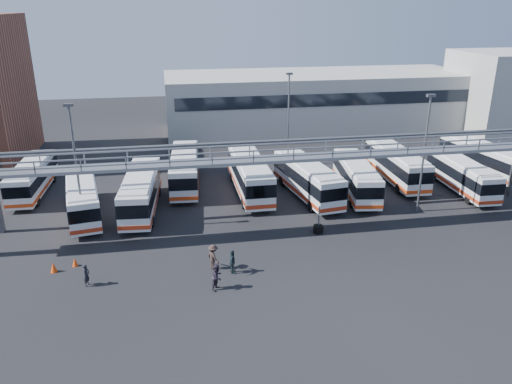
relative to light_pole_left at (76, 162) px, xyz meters
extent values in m
plane|color=black|center=(16.00, -8.00, -5.73)|extent=(140.00, 140.00, 0.00)
cube|color=gray|center=(16.00, -3.00, 0.37)|extent=(50.00, 1.80, 0.22)
cube|color=gray|center=(16.00, -3.85, 1.32)|extent=(50.00, 0.10, 0.10)
cube|color=gray|center=(16.00, -2.15, 1.32)|extent=(50.00, 0.10, 0.10)
cube|color=#4C4F54|center=(16.00, 1.00, 0.57)|extent=(45.00, 0.50, 0.35)
cube|color=#9E9E99|center=(28.00, 30.00, -1.73)|extent=(42.00, 14.00, 8.00)
cube|color=#B2B2AD|center=(54.00, 24.00, -0.23)|extent=(14.00, 12.00, 11.00)
cylinder|color=#4C4F54|center=(0.00, 0.00, -0.73)|extent=(0.18, 0.18, 10.00)
cube|color=#4C4F54|center=(0.00, 0.00, 4.37)|extent=(0.70, 0.35, 0.22)
cylinder|color=#4C4F54|center=(28.00, -1.00, -0.73)|extent=(0.18, 0.18, 10.00)
cube|color=#4C4F54|center=(28.00, -1.00, 4.37)|extent=(0.70, 0.35, 0.22)
cylinder|color=#4C4F54|center=(20.00, 14.00, -0.73)|extent=(0.18, 0.18, 10.00)
cube|color=#4C4F54|center=(20.00, 14.00, 4.37)|extent=(0.70, 0.35, 0.22)
cube|color=silver|center=(-5.83, 9.52, -4.05)|extent=(2.61, 10.19, 2.53)
cube|color=black|center=(-5.83, 9.52, -3.75)|extent=(2.67, 10.25, 1.01)
cube|color=#C53D12|center=(-5.83, 9.52, -4.95)|extent=(2.66, 10.24, 0.32)
cube|color=silver|center=(-5.83, 9.52, -2.71)|extent=(2.34, 9.17, 0.15)
cylinder|color=black|center=(-6.96, 6.32, -5.27)|extent=(0.30, 0.93, 0.92)
cylinder|color=black|center=(-4.90, 6.25, -5.27)|extent=(0.30, 0.93, 0.92)
cylinder|color=black|center=(-6.77, 12.79, -5.27)|extent=(0.30, 0.93, 0.92)
cylinder|color=black|center=(-4.71, 12.73, -5.27)|extent=(0.30, 0.93, 0.92)
cube|color=silver|center=(-0.44, 3.24, -4.02)|extent=(4.05, 10.55, 2.58)
cube|color=black|center=(-0.44, 3.24, -3.71)|extent=(4.12, 10.62, 1.03)
cube|color=#AC2F15|center=(-0.44, 3.24, -4.93)|extent=(4.11, 10.61, 0.33)
cube|color=silver|center=(-0.44, 3.24, -2.65)|extent=(3.65, 9.50, 0.15)
cylinder|color=black|center=(-0.92, -0.18, -5.26)|extent=(0.44, 0.97, 0.94)
cylinder|color=black|center=(1.15, 0.17, -5.26)|extent=(0.44, 0.97, 0.94)
cylinder|color=black|center=(-2.03, 6.32, -5.26)|extent=(0.44, 0.97, 0.94)
cylinder|color=black|center=(0.04, 6.67, -5.26)|extent=(0.44, 0.97, 0.94)
cube|color=silver|center=(4.40, 3.49, -3.91)|extent=(3.35, 11.14, 2.75)
cube|color=black|center=(4.40, 3.49, -3.58)|extent=(3.41, 11.21, 1.10)
cube|color=#AC2F15|center=(4.40, 3.49, -4.88)|extent=(3.40, 11.20, 0.35)
cube|color=silver|center=(4.40, 3.49, -2.45)|extent=(3.01, 10.03, 0.16)
cylinder|color=black|center=(3.00, 0.08, -5.23)|extent=(0.38, 1.02, 1.00)
cylinder|color=black|center=(5.25, -0.10, -5.23)|extent=(0.38, 1.02, 1.00)
cylinder|color=black|center=(3.55, 7.08, -5.23)|extent=(0.38, 1.02, 1.00)
cylinder|color=black|center=(5.80, 6.91, -5.23)|extent=(0.38, 1.02, 1.00)
cube|color=silver|center=(8.42, 9.03, -3.89)|extent=(3.28, 11.20, 2.76)
cube|color=black|center=(8.42, 9.03, -3.57)|extent=(3.35, 11.26, 1.10)
cube|color=#C53D12|center=(8.42, 9.03, -4.87)|extent=(3.34, 11.25, 0.35)
cube|color=silver|center=(8.42, 9.03, -2.43)|extent=(2.95, 10.08, 0.16)
cylinder|color=black|center=(7.04, 5.58, -5.23)|extent=(0.37, 1.02, 1.00)
cylinder|color=black|center=(9.30, 5.42, -5.23)|extent=(0.37, 1.02, 1.00)
cylinder|color=black|center=(7.53, 12.64, -5.23)|extent=(0.37, 1.02, 1.00)
cylinder|color=black|center=(9.80, 12.48, -5.23)|extent=(0.37, 1.02, 1.00)
cube|color=silver|center=(14.39, 6.05, -3.83)|extent=(2.61, 11.45, 2.86)
cube|color=black|center=(14.39, 6.05, -3.49)|extent=(2.67, 11.51, 1.14)
cube|color=#AC2F15|center=(14.39, 6.05, -4.84)|extent=(2.66, 11.50, 0.36)
cube|color=silver|center=(14.39, 6.05, -2.31)|extent=(2.35, 10.30, 0.17)
cylinder|color=black|center=(13.21, 2.39, -5.21)|extent=(0.31, 1.04, 1.04)
cylinder|color=black|center=(15.58, 2.39, -5.21)|extent=(0.31, 1.04, 1.04)
cylinder|color=black|center=(13.21, 9.71, -5.21)|extent=(0.31, 1.04, 1.04)
cylinder|color=black|center=(15.57, 9.71, -5.21)|extent=(0.31, 1.04, 1.04)
cube|color=silver|center=(19.49, 4.20, -3.91)|extent=(4.03, 11.18, 2.73)
cube|color=black|center=(19.49, 4.20, -3.59)|extent=(4.10, 11.24, 1.09)
cube|color=#AC2F15|center=(19.49, 4.20, -4.88)|extent=(4.09, 11.23, 0.35)
cube|color=silver|center=(19.49, 4.20, -2.47)|extent=(3.63, 10.06, 0.16)
cylinder|color=black|center=(18.88, 0.58, -5.23)|extent=(0.44, 1.03, 0.99)
cylinder|color=black|center=(21.10, 0.90, -5.23)|extent=(0.44, 1.03, 0.99)
cylinder|color=black|center=(17.87, 7.50, -5.23)|extent=(0.44, 1.03, 0.99)
cylinder|color=black|center=(20.10, 7.82, -5.23)|extent=(0.44, 1.03, 0.99)
cube|color=silver|center=(24.21, 4.00, -4.00)|extent=(3.80, 10.65, 2.61)
cube|color=black|center=(24.21, 4.00, -3.69)|extent=(3.87, 10.72, 1.04)
cube|color=#C53D12|center=(24.21, 4.00, -4.92)|extent=(3.86, 10.71, 0.33)
cube|color=silver|center=(24.21, 4.00, -2.62)|extent=(3.42, 9.59, 0.15)
cylinder|color=black|center=(22.69, 0.84, -5.25)|extent=(0.41, 0.98, 0.95)
cylinder|color=black|center=(24.80, 0.55, -5.25)|extent=(0.41, 0.98, 0.95)
cylinder|color=black|center=(23.62, 7.45, -5.25)|extent=(0.41, 0.98, 0.95)
cylinder|color=black|center=(25.72, 7.15, -5.25)|extent=(0.41, 0.98, 0.95)
cube|color=silver|center=(29.53, 6.82, -3.91)|extent=(2.81, 11.01, 2.74)
cube|color=black|center=(29.53, 6.82, -3.59)|extent=(2.87, 11.07, 1.09)
cube|color=#C53D12|center=(29.53, 6.82, -4.88)|extent=(2.86, 11.06, 0.35)
cube|color=silver|center=(29.53, 6.82, -2.46)|extent=(2.52, 9.91, 0.16)
cylinder|color=black|center=(28.31, 3.35, -5.23)|extent=(0.33, 1.00, 0.99)
cylinder|color=black|center=(30.55, 3.28, -5.23)|extent=(0.33, 1.00, 0.99)
cylinder|color=black|center=(28.51, 10.35, -5.23)|extent=(0.33, 1.00, 0.99)
cylinder|color=black|center=(30.76, 10.28, -5.23)|extent=(0.33, 1.00, 0.99)
cube|color=silver|center=(34.52, 2.97, -4.08)|extent=(2.60, 10.01, 2.48)
cube|color=black|center=(34.52, 2.97, -3.78)|extent=(2.66, 10.07, 0.99)
cube|color=#AC2F15|center=(34.52, 2.97, -4.96)|extent=(2.65, 10.06, 0.32)
cube|color=silver|center=(34.52, 2.97, -2.76)|extent=(2.34, 9.01, 0.14)
cylinder|color=black|center=(33.40, -0.17, -5.28)|extent=(0.30, 0.91, 0.90)
cylinder|color=black|center=(35.42, -0.24, -5.28)|extent=(0.30, 0.91, 0.90)
cylinder|color=black|center=(33.62, 6.18, -5.28)|extent=(0.30, 0.91, 0.90)
cylinder|color=black|center=(35.64, 6.11, -5.28)|extent=(0.30, 0.91, 0.90)
cube|color=silver|center=(39.49, 7.35, -3.93)|extent=(3.95, 11.06, 2.71)
cube|color=black|center=(39.49, 7.35, -3.61)|extent=(4.02, 11.13, 1.08)
cube|color=#C53D12|center=(39.49, 7.35, -4.89)|extent=(4.01, 11.12, 0.34)
cube|color=silver|center=(39.49, 7.35, -2.50)|extent=(3.56, 9.95, 0.16)
cylinder|color=black|center=(38.87, 3.76, -5.24)|extent=(0.43, 1.02, 0.98)
cylinder|color=black|center=(37.90, 10.62, -5.24)|extent=(0.43, 1.02, 0.98)
cylinder|color=black|center=(40.10, 10.93, -5.24)|extent=(0.43, 1.02, 0.98)
imported|color=black|center=(1.30, -8.60, -4.97)|extent=(0.51, 0.64, 1.52)
imported|color=#26202C|center=(9.50, -10.51, -4.85)|extent=(1.05, 1.08, 1.76)
imported|color=#302320|center=(9.51, -7.88, -4.82)|extent=(1.15, 1.35, 1.81)
imported|color=black|center=(10.70, -8.68, -4.88)|extent=(0.54, 1.03, 1.69)
cone|color=#E3410C|center=(-1.17, -6.38, -5.37)|extent=(0.59, 0.59, 0.71)
cone|color=#E3410C|center=(0.12, -5.79, -5.42)|extent=(0.52, 0.52, 0.62)
cylinder|color=black|center=(18.23, -3.64, -5.61)|extent=(0.79, 0.79, 0.19)
cylinder|color=black|center=(18.23, -3.64, -5.41)|extent=(0.79, 0.79, 0.19)
cylinder|color=black|center=(18.23, -3.64, -5.20)|extent=(0.79, 0.79, 0.19)
cylinder|color=#4C4F54|center=(18.23, -3.64, -4.60)|extent=(0.11, 0.11, 2.26)
camera|label=1|loc=(6.99, -37.99, 11.26)|focal=35.00mm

